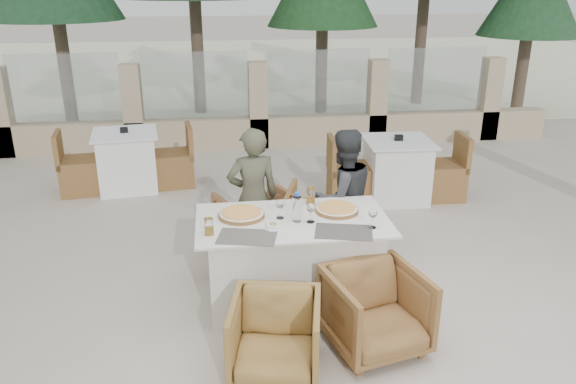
{
  "coord_description": "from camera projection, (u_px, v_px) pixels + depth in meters",
  "views": [
    {
      "loc": [
        -0.71,
        -4.27,
        2.65
      ],
      "look_at": [
        -0.11,
        0.26,
        0.9
      ],
      "focal_mm": 35.0,
      "sensor_mm": 36.0,
      "label": 1
    }
  ],
  "objects": [
    {
      "name": "wine_glass_corner",
      "position": [
        373.0,
        217.0,
        4.47
      ],
      "size": [
        0.08,
        0.08,
        0.18
      ],
      "primitive_type": null,
      "rotation": [
        0.0,
        0.0,
        -0.02
      ],
      "color": "white",
      "rests_on": "dining_table"
    },
    {
      "name": "pine_far_right",
      "position": [
        532.0,
        0.0,
        10.88
      ],
      "size": [
        1.98,
        1.98,
        4.5
      ],
      "primitive_type": "cone",
      "color": "#224D29",
      "rests_on": "ground"
    },
    {
      "name": "bg_table_b",
      "position": [
        396.0,
        170.0,
        7.06
      ],
      "size": [
        1.68,
        0.9,
        0.77
      ],
      "primitive_type": null,
      "rotation": [
        0.0,
        0.0,
        -0.05
      ],
      "color": "silver",
      "rests_on": "ground"
    },
    {
      "name": "water_bottle",
      "position": [
        297.0,
        207.0,
        4.59
      ],
      "size": [
        0.1,
        0.1,
        0.25
      ],
      "primitive_type": "cylinder",
      "rotation": [
        0.0,
        0.0,
        0.43
      ],
      "color": "#C2E2FF",
      "rests_on": "dining_table"
    },
    {
      "name": "ground",
      "position": [
        304.0,
        296.0,
        4.99
      ],
      "size": [
        80.0,
        80.0,
        0.0
      ],
      "primitive_type": "plane",
      "color": "#BFB2A3",
      "rests_on": "ground"
    },
    {
      "name": "dining_table",
      "position": [
        293.0,
        261.0,
        4.8
      ],
      "size": [
        1.6,
        0.9,
        0.77
      ],
      "primitive_type": null,
      "color": "silver",
      "rests_on": "ground"
    },
    {
      "name": "diner_right",
      "position": [
        343.0,
        198.0,
        5.37
      ],
      "size": [
        0.78,
        0.69,
        1.35
      ],
      "primitive_type": "imported",
      "rotation": [
        0.0,
        0.0,
        3.45
      ],
      "color": "#333537",
      "rests_on": "ground"
    },
    {
      "name": "placemat_near_right",
      "position": [
        344.0,
        232.0,
        4.43
      ],
      "size": [
        0.51,
        0.4,
        0.0
      ],
      "primitive_type": "cube",
      "rotation": [
        0.0,
        0.0,
        -0.23
      ],
      "color": "#504A44",
      "rests_on": "dining_table"
    },
    {
      "name": "armchair_far_right",
      "position": [
        322.0,
        219.0,
        5.76
      ],
      "size": [
        0.89,
        0.9,
        0.66
      ],
      "primitive_type": "imported",
      "rotation": [
        0.0,
        0.0,
        2.85
      ],
      "color": "olive",
      "rests_on": "ground"
    },
    {
      "name": "beer_glass_right",
      "position": [
        311.0,
        196.0,
        4.94
      ],
      "size": [
        0.09,
        0.09,
        0.16
      ],
      "primitive_type": "cylinder",
      "rotation": [
        0.0,
        0.0,
        -0.24
      ],
      "color": "orange",
      "rests_on": "dining_table"
    },
    {
      "name": "armchair_near_left",
      "position": [
        275.0,
        337.0,
        3.93
      ],
      "size": [
        0.73,
        0.75,
        0.58
      ],
      "primitive_type": "imported",
      "rotation": [
        0.0,
        0.0,
        -0.2
      ],
      "color": "olive",
      "rests_on": "ground"
    },
    {
      "name": "perimeter_wall_far",
      "position": [
        258.0,
        99.0,
        9.15
      ],
      "size": [
        10.0,
        0.34,
        1.6
      ],
      "primitive_type": null,
      "color": "tan",
      "rests_on": "ground"
    },
    {
      "name": "bg_table_a",
      "position": [
        127.0,
        161.0,
        7.42
      ],
      "size": [
        1.73,
        1.01,
        0.77
      ],
      "primitive_type": null,
      "rotation": [
        0.0,
        0.0,
        0.12
      ],
      "color": "white",
      "rests_on": "ground"
    },
    {
      "name": "placemat_near_left",
      "position": [
        247.0,
        237.0,
        4.34
      ],
      "size": [
        0.51,
        0.39,
        0.0
      ],
      "primitive_type": "cube",
      "rotation": [
        0.0,
        0.0,
        -0.22
      ],
      "color": "#5B574E",
      "rests_on": "dining_table"
    },
    {
      "name": "sand_patch",
      "position": [
        235.0,
        66.0,
        17.95
      ],
      "size": [
        30.0,
        16.0,
        0.01
      ],
      "primitive_type": "cube",
      "color": "#F3EDC7",
      "rests_on": "ground"
    },
    {
      "name": "wine_glass_centre",
      "position": [
        280.0,
        208.0,
        4.65
      ],
      "size": [
        0.08,
        0.08,
        0.18
      ],
      "primitive_type": null,
      "rotation": [
        0.0,
        0.0,
        -0.04
      ],
      "color": "white",
      "rests_on": "dining_table"
    },
    {
      "name": "diner_left",
      "position": [
        253.0,
        197.0,
        5.37
      ],
      "size": [
        0.54,
        0.39,
        1.37
      ],
      "primitive_type": "imported",
      "rotation": [
        0.0,
        0.0,
        3.28
      ],
      "color": "#4B4C37",
      "rests_on": "ground"
    },
    {
      "name": "pizza_left",
      "position": [
        242.0,
        214.0,
        4.71
      ],
      "size": [
        0.49,
        0.49,
        0.05
      ],
      "primitive_type": "cylinder",
      "rotation": [
        0.0,
        0.0,
        -0.3
      ],
      "color": "orange",
      "rests_on": "dining_table"
    },
    {
      "name": "olive_dish",
      "position": [
        273.0,
        226.0,
        4.49
      ],
      "size": [
        0.15,
        0.15,
        0.04
      ],
      "primitive_type": null,
      "rotation": [
        0.0,
        0.0,
        -0.43
      ],
      "color": "silver",
      "rests_on": "dining_table"
    },
    {
      "name": "beer_glass_left",
      "position": [
        209.0,
        226.0,
        4.36
      ],
      "size": [
        0.09,
        0.09,
        0.14
      ],
      "primitive_type": "cylinder",
      "rotation": [
        0.0,
        0.0,
        0.4
      ],
      "color": "gold",
      "rests_on": "dining_table"
    },
    {
      "name": "pizza_right",
      "position": [
        337.0,
        209.0,
        4.81
      ],
      "size": [
        0.41,
        0.41,
        0.05
      ],
      "primitive_type": "cylinder",
      "rotation": [
        0.0,
        0.0,
        0.1
      ],
      "color": "#CC631B",
      "rests_on": "dining_table"
    },
    {
      "name": "armchair_far_left",
      "position": [
        258.0,
        224.0,
        5.65
      ],
      "size": [
        0.94,
        0.95,
        0.65
      ],
      "primitive_type": "imported",
      "rotation": [
        0.0,
        0.0,
        3.57
      ],
      "color": "brown",
      "rests_on": "ground"
    },
    {
      "name": "wine_glass_near",
      "position": [
        311.0,
        212.0,
        4.58
      ],
      "size": [
        0.1,
        0.1,
        0.18
      ],
      "primitive_type": null,
      "rotation": [
        0.0,
        0.0,
        0.36
      ],
      "color": "white",
      "rests_on": "dining_table"
    },
    {
      "name": "armchair_near_right",
      "position": [
        376.0,
        311.0,
        4.2
      ],
      "size": [
        0.82,
        0.84,
        0.63
      ],
      "primitive_type": "imported",
      "rotation": [
        0.0,
        0.0,
        0.24
      ],
      "color": "brown",
      "rests_on": "ground"
    }
  ]
}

